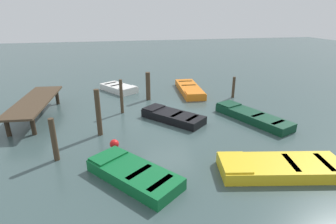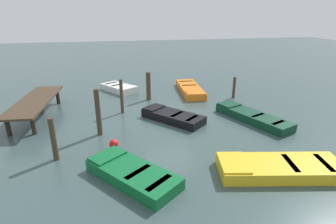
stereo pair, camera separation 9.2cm
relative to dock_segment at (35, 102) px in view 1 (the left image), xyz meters
name	(u,v)px [view 1 (the left image)]	position (x,y,z in m)	size (l,w,h in m)	color
ground_plane	(168,118)	(-1.54, -6.59, -0.83)	(80.00, 80.00, 0.00)	#384C4C
dock_segment	(35,102)	(0.00, 0.00, 0.00)	(5.44, 1.92, 0.95)	#423323
rowboat_yellow	(280,167)	(-7.18, -9.26, -0.62)	(2.25, 4.34, 0.46)	gold
rowboat_white	(119,88)	(4.13, -4.35, -0.62)	(2.95, 2.58, 0.46)	silver
rowboat_orange	(190,89)	(2.85, -9.04, -0.62)	(4.23, 1.59, 0.46)	orange
rowboat_green	(133,174)	(-6.52, -4.36, -0.62)	(3.38, 3.06, 0.46)	#0F602D
rowboat_black	(173,116)	(-1.83, -6.76, -0.62)	(3.21, 3.01, 0.46)	black
rowboat_dark_green	(252,116)	(-2.66, -10.66, -0.62)	(4.22, 2.58, 0.46)	#0C3823
mooring_piling_mid_right	(54,140)	(-4.68, -1.71, -0.01)	(0.20, 0.20, 1.65)	#423323
mooring_piling_near_left	(234,87)	(1.11, -11.40, -0.16)	(0.17, 0.17, 1.34)	#423323
mooring_piling_far_left	(121,97)	(-0.23, -4.35, 0.09)	(0.17, 0.17, 1.85)	#423323
mooring_piling_mid_left	(98,113)	(-2.80, -3.24, 0.21)	(0.22, 0.22, 2.09)	#423323
mooring_piling_near_right	(148,86)	(1.80, -6.06, 0.03)	(0.28, 0.28, 1.72)	#423323
marker_buoy	(114,144)	(-4.44, -3.82, -0.55)	(0.36, 0.36, 0.48)	#262626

